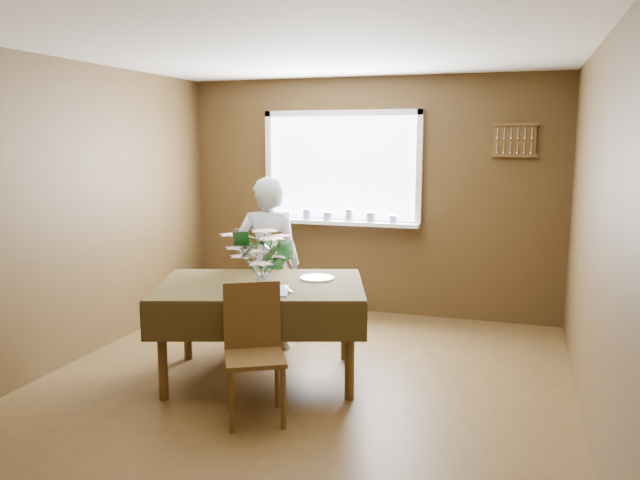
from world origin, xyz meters
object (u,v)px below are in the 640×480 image
(chair_near, at_px, (254,345))
(seated_woman, at_px, (268,264))
(flower_bouquet, at_px, (262,253))
(dining_table, at_px, (261,295))
(chair_far, at_px, (265,283))

(chair_near, relative_size, seated_woman, 0.59)
(chair_near, distance_m, flower_bouquet, 0.71)
(dining_table, bearing_deg, chair_near, -88.87)
(seated_woman, bearing_deg, dining_table, 93.60)
(dining_table, xyz_separation_m, chair_near, (0.22, -0.63, -0.17))
(chair_far, distance_m, seated_woman, 0.21)
(chair_far, distance_m, chair_near, 1.47)
(dining_table, distance_m, chair_near, 0.69)
(chair_near, xyz_separation_m, seated_woman, (-0.44, 1.32, 0.27))
(seated_woman, relative_size, flower_bouquet, 3.13)
(dining_table, distance_m, seated_woman, 0.73)
(dining_table, relative_size, seated_woman, 1.18)
(seated_woman, bearing_deg, chair_near, 94.14)
(chair_far, relative_size, chair_near, 1.19)
(flower_bouquet, bearing_deg, seated_woman, 109.89)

